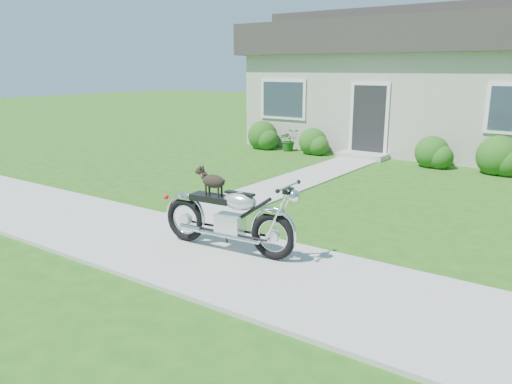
% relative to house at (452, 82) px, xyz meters
% --- Properties ---
extents(ground, '(80.00, 80.00, 0.00)m').
position_rel_house_xyz_m(ground, '(0.00, -11.99, -2.16)').
color(ground, '#235114').
rests_on(ground, ground).
extents(sidewalk, '(24.00, 2.20, 0.04)m').
position_rel_house_xyz_m(sidewalk, '(0.00, -11.99, -2.14)').
color(sidewalk, '#9E9B93').
rests_on(sidewalk, ground).
extents(walkway, '(1.20, 8.00, 0.03)m').
position_rel_house_xyz_m(walkway, '(-1.50, -6.99, -2.14)').
color(walkway, '#9E9B93').
rests_on(walkway, ground).
extents(house, '(12.60, 7.03, 4.50)m').
position_rel_house_xyz_m(house, '(0.00, 0.00, 0.00)').
color(house, '#AFA99E').
rests_on(house, ground).
extents(shrub_row, '(10.90, 1.05, 1.05)m').
position_rel_house_xyz_m(shrub_row, '(0.19, -3.49, -1.75)').
color(shrub_row, '#225115').
rests_on(shrub_row, ground).
extents(potted_plant_left, '(0.84, 0.84, 0.71)m').
position_rel_house_xyz_m(potted_plant_left, '(-3.99, -3.44, -1.80)').
color(potted_plant_left, '#194E14').
rests_on(potted_plant_left, ground).
extents(potted_plant_right, '(0.56, 0.56, 0.73)m').
position_rel_house_xyz_m(potted_plant_right, '(0.45, -3.44, -1.79)').
color(potted_plant_right, '#335E19').
rests_on(potted_plant_right, ground).
extents(motorcycle_with_dog, '(2.22, 0.60, 1.17)m').
position_rel_house_xyz_m(motorcycle_with_dog, '(0.08, -11.71, -1.60)').
color(motorcycle_with_dog, black).
rests_on(motorcycle_with_dog, sidewalk).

